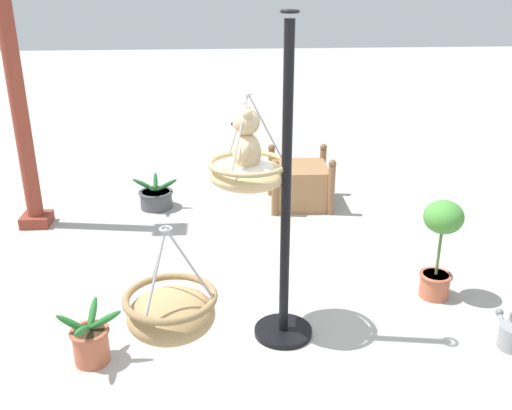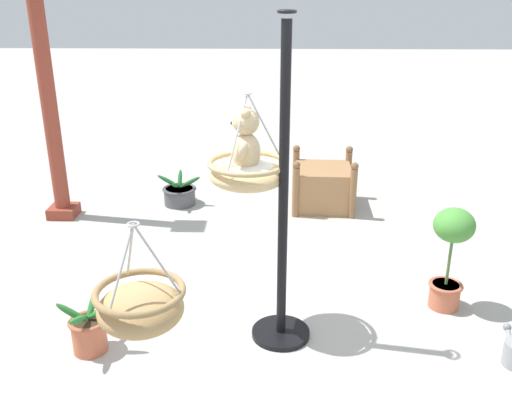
{
  "view_description": "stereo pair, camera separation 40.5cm",
  "coord_description": "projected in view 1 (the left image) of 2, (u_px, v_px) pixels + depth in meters",
  "views": [
    {
      "loc": [
        -3.78,
        0.35,
        2.49
      ],
      "look_at": [
        -0.02,
        0.04,
        0.99
      ],
      "focal_mm": 39.07,
      "sensor_mm": 36.0,
      "label": 1
    },
    {
      "loc": [
        -3.79,
        -0.06,
        2.49
      ],
      "look_at": [
        -0.02,
        0.04,
        0.99
      ],
      "focal_mm": 39.07,
      "sensor_mm": 36.0,
      "label": 2
    }
  ],
  "objects": [
    {
      "name": "ground_plane",
      "position": [
        260.0,
        319.0,
        4.45
      ],
      "size": [
        40.0,
        40.0,
        0.0
      ],
      "primitive_type": "plane",
      "color": "#ADAAA3"
    },
    {
      "name": "display_pole_central",
      "position": [
        285.0,
        249.0,
        4.0
      ],
      "size": [
        0.44,
        0.44,
        2.35
      ],
      "color": "black",
      "rests_on": "ground"
    },
    {
      "name": "hanging_basket_with_teddy",
      "position": [
        248.0,
        173.0,
        3.92
      ],
      "size": [
        0.57,
        0.57,
        0.68
      ],
      "color": "tan"
    },
    {
      "name": "teddy_bear",
      "position": [
        245.0,
        145.0,
        3.85
      ],
      "size": [
        0.32,
        0.28,
        0.47
      ],
      "color": "#D1B789"
    },
    {
      "name": "hanging_basket_left_high",
      "position": [
        171.0,
        312.0,
        2.66
      ],
      "size": [
        0.45,
        0.45,
        0.57
      ],
      "color": "tan"
    },
    {
      "name": "greenhouse_pillar_left",
      "position": [
        18.0,
        101.0,
        5.69
      ],
      "size": [
        0.32,
        0.32,
        2.86
      ],
      "color": "brown",
      "rests_on": "ground"
    },
    {
      "name": "wooden_planter_box",
      "position": [
        300.0,
        183.0,
        6.68
      ],
      "size": [
        0.78,
        0.76,
        0.66
      ],
      "color": "#9E7047",
      "rests_on": "ground"
    },
    {
      "name": "potted_plant_fern_front",
      "position": [
        156.0,
        197.0,
        6.61
      ],
      "size": [
        0.54,
        0.55,
        0.38
      ],
      "color": "#4C4C51",
      "rests_on": "ground"
    },
    {
      "name": "potted_plant_tall_leafy",
      "position": [
        440.0,
        242.0,
        4.59
      ],
      "size": [
        0.32,
        0.32,
        0.87
      ],
      "color": "#BC6042",
      "rests_on": "ground"
    },
    {
      "name": "potted_plant_bushy_green",
      "position": [
        90.0,
        341.0,
        3.89
      ],
      "size": [
        0.48,
        0.46,
        0.42
      ],
      "color": "#BC6042",
      "rests_on": "ground"
    },
    {
      "name": "watering_can",
      "position": [
        512.0,
        335.0,
        4.07
      ],
      "size": [
        0.35,
        0.2,
        0.3
      ],
      "color": "gray",
      "rests_on": "ground"
    }
  ]
}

